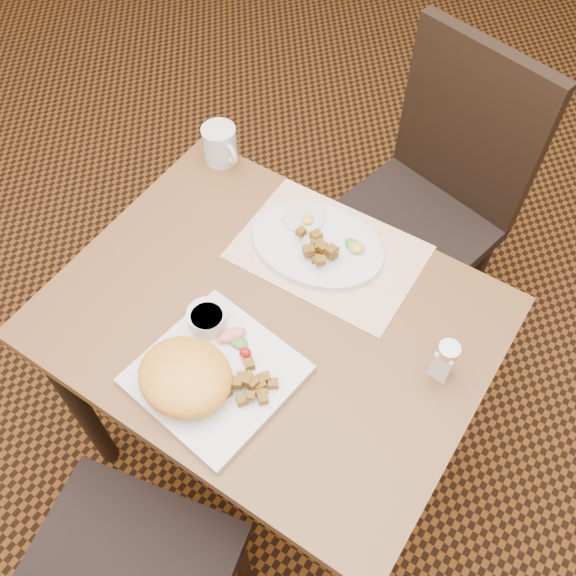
% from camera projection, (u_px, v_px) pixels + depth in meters
% --- Properties ---
extents(ground, '(8.00, 8.00, 0.00)m').
position_uv_depth(ground, '(275.00, 445.00, 1.96)').
color(ground, black).
rests_on(ground, ground).
extents(table, '(0.90, 0.70, 0.75)m').
position_uv_depth(table, '(271.00, 341.00, 1.43)').
color(table, brown).
rests_on(table, ground).
extents(chair_far, '(0.50, 0.51, 0.97)m').
position_uv_depth(chair_far, '(431.00, 195.00, 1.82)').
color(chair_far, black).
rests_on(chair_far, ground).
extents(placemat, '(0.41, 0.29, 0.00)m').
position_uv_depth(placemat, '(329.00, 252.00, 1.44)').
color(placemat, white).
rests_on(placemat, table).
extents(plate_square, '(0.31, 0.31, 0.02)m').
position_uv_depth(plate_square, '(216.00, 375.00, 1.26)').
color(plate_square, silver).
rests_on(plate_square, table).
extents(plate_oval, '(0.33, 0.26, 0.02)m').
position_uv_depth(plate_oval, '(317.00, 245.00, 1.44)').
color(plate_oval, silver).
rests_on(plate_oval, placemat).
extents(hollandaise_mound, '(0.19, 0.17, 0.07)m').
position_uv_depth(hollandaise_mound, '(185.00, 376.00, 1.21)').
color(hollandaise_mound, '#FFA531').
rests_on(hollandaise_mound, plate_square).
extents(ramekin, '(0.08, 0.08, 0.04)m').
position_uv_depth(ramekin, '(207.00, 318.00, 1.29)').
color(ramekin, silver).
rests_on(ramekin, plate_square).
extents(garnish_sq, '(0.09, 0.07, 0.03)m').
position_uv_depth(garnish_sq, '(236.00, 341.00, 1.28)').
color(garnish_sq, '#387223').
rests_on(garnish_sq, plate_square).
extents(fried_egg, '(0.10, 0.10, 0.02)m').
position_uv_depth(fried_egg, '(304.00, 217.00, 1.47)').
color(fried_egg, white).
rests_on(fried_egg, plate_oval).
extents(garnish_ov, '(0.06, 0.04, 0.02)m').
position_uv_depth(garnish_ov, '(355.00, 246.00, 1.41)').
color(garnish_ov, '#387223').
rests_on(garnish_ov, plate_oval).
extents(salt_shaker, '(0.04, 0.04, 0.10)m').
position_uv_depth(salt_shaker, '(445.00, 360.00, 1.23)').
color(salt_shaker, white).
rests_on(salt_shaker, table).
extents(coffee_mug, '(0.11, 0.08, 0.09)m').
position_uv_depth(coffee_mug, '(220.00, 145.00, 1.56)').
color(coffee_mug, silver).
rests_on(coffee_mug, table).
extents(home_fries_sq, '(0.09, 0.10, 0.03)m').
position_uv_depth(home_fries_sq, '(251.00, 385.00, 1.22)').
color(home_fries_sq, '#8E5D16').
rests_on(home_fries_sq, plate_square).
extents(home_fries_ov, '(0.11, 0.09, 0.04)m').
position_uv_depth(home_fries_ov, '(319.00, 248.00, 1.40)').
color(home_fries_ov, '#8E5D16').
rests_on(home_fries_ov, plate_oval).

